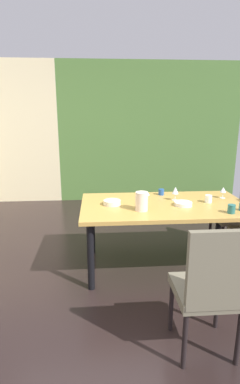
{
  "coord_description": "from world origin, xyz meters",
  "views": [
    {
      "loc": [
        0.07,
        -2.87,
        1.73
      ],
      "look_at": [
        0.32,
        0.38,
        0.85
      ],
      "focal_mm": 28.0,
      "sensor_mm": 36.0,
      "label": 1
    }
  ],
  "objects_px": {
    "chair_right_far": "(239,210)",
    "wine_glass_center": "(223,190)",
    "chair_head_near": "(210,286)",
    "cup_north": "(231,209)",
    "cup_near_shelf": "(208,199)",
    "serving_bowl_corner": "(183,204)",
    "wine_glass_left": "(175,191)",
    "pitcher_near_window": "(142,201)",
    "serving_bowl_south": "(112,202)",
    "cup_east": "(161,192)",
    "dining_table": "(164,211)"
  },
  "relations": [
    {
      "from": "cup_east",
      "to": "chair_right_far",
      "type": "bearing_deg",
      "value": -4.95
    },
    {
      "from": "chair_right_far",
      "to": "serving_bowl_south",
      "type": "relative_size",
      "value": 5.25
    },
    {
      "from": "cup_east",
      "to": "cup_north",
      "type": "distance_m",
      "value": 0.91
    },
    {
      "from": "chair_head_near",
      "to": "cup_east",
      "type": "bearing_deg",
      "value": 89.83
    },
    {
      "from": "cup_east",
      "to": "cup_near_shelf",
      "type": "relative_size",
      "value": 0.85
    },
    {
      "from": "serving_bowl_corner",
      "to": "cup_near_shelf",
      "type": "xyz_separation_m",
      "value": [
        0.31,
        0.09,
        0.02
      ]
    },
    {
      "from": "chair_head_near",
      "to": "wine_glass_center",
      "type": "height_order",
      "value": "chair_head_near"
    },
    {
      "from": "serving_bowl_corner",
      "to": "chair_head_near",
      "type": "bearing_deg",
      "value": -97.04
    },
    {
      "from": "serving_bowl_south",
      "to": "serving_bowl_corner",
      "type": "relative_size",
      "value": 0.99
    },
    {
      "from": "cup_east",
      "to": "cup_near_shelf",
      "type": "distance_m",
      "value": 0.58
    },
    {
      "from": "chair_head_near",
      "to": "wine_glass_left",
      "type": "bearing_deg",
      "value": 85.48
    },
    {
      "from": "wine_glass_left",
      "to": "cup_east",
      "type": "distance_m",
      "value": 0.27
    },
    {
      "from": "cup_north",
      "to": "cup_near_shelf",
      "type": "relative_size",
      "value": 1.04
    },
    {
      "from": "cup_near_shelf",
      "to": "chair_head_near",
      "type": "bearing_deg",
      "value": -109.16
    },
    {
      "from": "chair_right_far",
      "to": "wine_glass_left",
      "type": "distance_m",
      "value": 0.92
    },
    {
      "from": "chair_head_near",
      "to": "chair_right_far",
      "type": "distance_m",
      "value": 1.87
    },
    {
      "from": "wine_glass_left",
      "to": "cup_north",
      "type": "relative_size",
      "value": 1.78
    },
    {
      "from": "cup_north",
      "to": "cup_near_shelf",
      "type": "xyz_separation_m",
      "value": [
        -0.1,
        0.37,
        -0.0
      ]
    },
    {
      "from": "cup_east",
      "to": "serving_bowl_corner",
      "type": "bearing_deg",
      "value": -71.36
    },
    {
      "from": "wine_glass_center",
      "to": "cup_near_shelf",
      "type": "height_order",
      "value": "wine_glass_center"
    },
    {
      "from": "wine_glass_left",
      "to": "cup_north",
      "type": "height_order",
      "value": "wine_glass_left"
    },
    {
      "from": "pitcher_near_window",
      "to": "serving_bowl_corner",
      "type": "bearing_deg",
      "value": 15.07
    },
    {
      "from": "chair_head_near",
      "to": "cup_north",
      "type": "distance_m",
      "value": 1.14
    },
    {
      "from": "serving_bowl_south",
      "to": "cup_east",
      "type": "bearing_deg",
      "value": 30.0
    },
    {
      "from": "wine_glass_left",
      "to": "pitcher_near_window",
      "type": "distance_m",
      "value": 0.54
    },
    {
      "from": "wine_glass_center",
      "to": "cup_near_shelf",
      "type": "relative_size",
      "value": 1.56
    },
    {
      "from": "chair_right_far",
      "to": "serving_bowl_south",
      "type": "distance_m",
      "value": 1.61
    },
    {
      "from": "wine_glass_left",
      "to": "chair_head_near",
      "type": "bearing_deg",
      "value": -94.52
    },
    {
      "from": "chair_head_near",
      "to": "cup_near_shelf",
      "type": "xyz_separation_m",
      "value": [
        0.46,
        1.33,
        0.23
      ]
    },
    {
      "from": "dining_table",
      "to": "chair_right_far",
      "type": "xyz_separation_m",
      "value": [
        1.0,
        0.29,
        -0.12
      ]
    },
    {
      "from": "serving_bowl_corner",
      "to": "pitcher_near_window",
      "type": "height_order",
      "value": "pitcher_near_window"
    },
    {
      "from": "serving_bowl_corner",
      "to": "cup_north",
      "type": "height_order",
      "value": "cup_north"
    },
    {
      "from": "serving_bowl_corner",
      "to": "cup_east",
      "type": "height_order",
      "value": "cup_east"
    },
    {
      "from": "wine_glass_left",
      "to": "serving_bowl_south",
      "type": "bearing_deg",
      "value": -170.94
    },
    {
      "from": "cup_east",
      "to": "cup_north",
      "type": "relative_size",
      "value": 0.81
    },
    {
      "from": "serving_bowl_south",
      "to": "cup_near_shelf",
      "type": "distance_m",
      "value": 1.07
    },
    {
      "from": "dining_table",
      "to": "serving_bowl_corner",
      "type": "distance_m",
      "value": 0.22
    },
    {
      "from": "wine_glass_center",
      "to": "serving_bowl_south",
      "type": "xyz_separation_m",
      "value": [
        -1.3,
        -0.16,
        -0.07
      ]
    },
    {
      "from": "dining_table",
      "to": "wine_glass_center",
      "type": "bearing_deg",
      "value": 13.72
    },
    {
      "from": "wine_glass_left",
      "to": "wine_glass_center",
      "type": "height_order",
      "value": "wine_glass_left"
    },
    {
      "from": "serving_bowl_corner",
      "to": "cup_east",
      "type": "distance_m",
      "value": 0.46
    },
    {
      "from": "wine_glass_left",
      "to": "cup_near_shelf",
      "type": "bearing_deg",
      "value": -17.83
    },
    {
      "from": "cup_north",
      "to": "chair_right_far",
      "type": "bearing_deg",
      "value": 57.41
    },
    {
      "from": "wine_glass_center",
      "to": "pitcher_near_window",
      "type": "height_order",
      "value": "pitcher_near_window"
    },
    {
      "from": "chair_head_near",
      "to": "cup_east",
      "type": "distance_m",
      "value": 1.7
    },
    {
      "from": "serving_bowl_corner",
      "to": "cup_east",
      "type": "xyz_separation_m",
      "value": [
        -0.15,
        0.44,
        0.02
      ]
    },
    {
      "from": "cup_north",
      "to": "cup_near_shelf",
      "type": "distance_m",
      "value": 0.38
    },
    {
      "from": "chair_right_far",
      "to": "wine_glass_center",
      "type": "distance_m",
      "value": 0.42
    },
    {
      "from": "chair_head_near",
      "to": "wine_glass_center",
      "type": "distance_m",
      "value": 1.67
    },
    {
      "from": "chair_right_far",
      "to": "cup_near_shelf",
      "type": "height_order",
      "value": "chair_right_far"
    }
  ]
}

